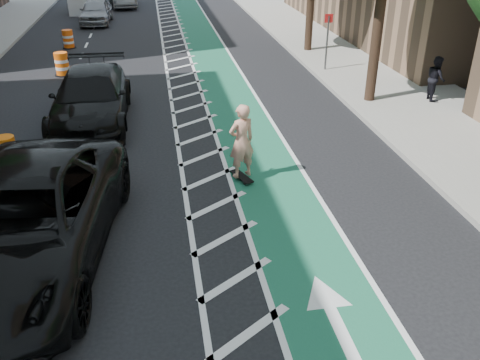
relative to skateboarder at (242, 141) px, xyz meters
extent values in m
plane|color=black|center=(-2.30, -2.61, -1.08)|extent=(120.00, 120.00, 0.00)
cube|color=#18563F|center=(0.70, 7.39, -1.08)|extent=(2.00, 90.00, 0.01)
cube|color=silver|center=(-0.80, 7.39, -1.08)|extent=(1.40, 90.00, 0.01)
cube|color=gray|center=(7.20, 7.39, -1.01)|extent=(5.00, 90.00, 0.15)
cube|color=gray|center=(4.75, 7.39, -1.00)|extent=(0.12, 90.00, 0.16)
cylinder|color=#382619|center=(5.60, 5.39, 1.12)|extent=(0.36, 0.36, 4.40)
cylinder|color=#382619|center=(5.60, 13.39, 1.12)|extent=(0.36, 0.36, 4.40)
cylinder|color=#4C4C4C|center=(5.30, 9.39, 0.12)|extent=(0.08, 0.08, 2.40)
cube|color=red|center=(5.30, 9.39, 1.22)|extent=(0.35, 0.02, 0.35)
cube|color=black|center=(0.00, 0.00, -0.98)|extent=(0.53, 0.88, 0.03)
cylinder|color=black|center=(-0.18, 0.23, -1.05)|extent=(0.05, 0.07, 0.07)
cylinder|color=black|center=(-0.02, 0.30, -1.05)|extent=(0.05, 0.07, 0.07)
cylinder|color=black|center=(0.02, -0.30, -1.05)|extent=(0.05, 0.07, 0.07)
cylinder|color=black|center=(0.18, -0.23, -1.05)|extent=(0.05, 0.07, 0.07)
imported|color=tan|center=(0.00, 0.00, 0.00)|extent=(0.82, 0.68, 1.94)
imported|color=black|center=(-4.70, -2.78, -0.14)|extent=(3.95, 7.11, 1.88)
imported|color=black|center=(-4.12, 4.89, -0.24)|extent=(2.45, 5.85, 1.69)
imported|color=gray|center=(-5.41, 22.76, -0.33)|extent=(1.93, 4.48, 1.51)
imported|color=black|center=(7.87, 4.80, -0.15)|extent=(0.70, 0.84, 1.57)
cube|color=white|center=(-6.37, 26.33, -0.31)|extent=(2.23, 1.87, 1.55)
cylinder|color=black|center=(-7.34, 26.02, -0.72)|extent=(0.34, 0.75, 0.72)
cylinder|color=black|center=(-5.49, 25.82, -0.72)|extent=(0.34, 0.75, 0.72)
cylinder|color=black|center=(-6.93, 29.72, -0.72)|extent=(0.34, 0.75, 0.72)
cylinder|color=black|center=(-5.08, 29.51, -0.72)|extent=(0.34, 0.75, 0.72)
cylinder|color=orange|center=(-6.10, 1.81, -0.64)|extent=(0.51, 0.51, 0.88)
cylinder|color=silver|center=(-6.10, 1.81, -0.79)|extent=(0.52, 0.52, 0.12)
cylinder|color=silver|center=(-6.10, 1.81, -0.52)|extent=(0.52, 0.52, 0.12)
cylinder|color=black|center=(-6.10, 1.81, -1.06)|extent=(0.64, 0.64, 0.04)
cylinder|color=#FE610D|center=(-5.90, 10.87, -0.60)|extent=(0.56, 0.56, 0.97)
cylinder|color=silver|center=(-5.90, 10.87, -0.76)|extent=(0.57, 0.57, 0.13)
cylinder|color=silver|center=(-5.90, 10.87, -0.46)|extent=(0.57, 0.57, 0.13)
cylinder|color=black|center=(-5.90, 10.87, -1.06)|extent=(0.71, 0.71, 0.04)
cylinder|color=#F7560D|center=(-6.30, 16.07, -0.62)|extent=(0.53, 0.53, 0.92)
cylinder|color=silver|center=(-6.30, 16.07, -0.78)|extent=(0.54, 0.54, 0.12)
cylinder|color=silver|center=(-6.30, 16.07, -0.49)|extent=(0.54, 0.54, 0.12)
cylinder|color=black|center=(-6.30, 16.07, -1.06)|extent=(0.67, 0.67, 0.04)
camera|label=1|loc=(-1.99, -11.52, 5.01)|focal=38.00mm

